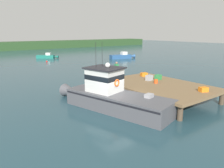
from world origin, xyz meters
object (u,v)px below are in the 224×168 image
main_fishing_boat (111,95)px  crate_single_by_cleat (203,89)px  crate_single_far (144,74)px  deckhand_by_the_boat (117,70)px  mooring_buoy_spare_mooring (47,62)px  crate_stack_mid_dock (149,78)px  moored_boat_far_right (122,56)px  crate_stack_near_edge (158,77)px  bait_bucket (156,81)px  moored_boat_outer_mooring (47,56)px

main_fishing_boat → crate_single_by_cleat: bearing=-34.5°
crate_single_far → deckhand_by_the_boat: bearing=170.4°
deckhand_by_the_boat → mooring_buoy_spare_mooring: deckhand_by_the_boat is taller
crate_stack_mid_dock → moored_boat_far_right: crate_stack_mid_dock is taller
crate_stack_mid_dock → crate_stack_near_edge: 0.94m
crate_single_far → bait_bucket: (-1.37, -2.82, -0.01)m
bait_bucket → main_fishing_boat: bearing=-178.8°
crate_single_far → main_fishing_boat: bearing=-154.9°
crate_single_far → crate_stack_mid_dock: bearing=-121.0°
crate_single_far → crate_stack_near_edge: crate_stack_near_edge is taller
crate_stack_near_edge → moored_boat_far_right: (14.01, 22.22, -0.94)m
moored_boat_far_right → mooring_buoy_spare_mooring: 15.37m
crate_single_far → crate_single_by_cleat: bearing=-95.2°
crate_stack_mid_dock → moored_boat_outer_mooring: crate_stack_mid_dock is taller
bait_bucket → moored_boat_far_right: 27.71m
crate_single_by_cleat → crate_stack_mid_dock: 5.10m
crate_single_far → deckhand_by_the_boat: (-3.06, 0.52, 0.68)m
crate_stack_near_edge → moored_boat_far_right: bearing=57.8°
main_fishing_boat → mooring_buoy_spare_mooring: size_ratio=30.34×
crate_stack_near_edge → deckhand_by_the_boat: 3.89m
crate_stack_mid_dock → moored_boat_outer_mooring: size_ratio=0.15×
crate_single_by_cleat → mooring_buoy_spare_mooring: 30.78m
mooring_buoy_spare_mooring → main_fishing_boat: bearing=-100.9°
crate_stack_near_edge → bait_bucket: crate_stack_near_edge is taller
bait_bucket → moored_boat_far_right: bait_bucket is taller
crate_stack_mid_dock → mooring_buoy_spare_mooring: (0.00, 25.68, -1.27)m
crate_single_far → mooring_buoy_spare_mooring: bearing=92.4°
crate_stack_near_edge → main_fishing_boat: bearing=-170.9°
crate_stack_near_edge → mooring_buoy_spare_mooring: (-0.90, 25.93, -1.26)m
moored_boat_far_right → crate_stack_near_edge: bearing=-122.2°
main_fishing_boat → crate_single_far: (6.21, 2.91, 0.37)m
main_fishing_boat → moored_boat_far_right: (20.12, 23.19, -0.52)m
crate_stack_near_edge → deckhand_by_the_boat: size_ratio=0.37×
crate_stack_mid_dock → crate_stack_near_edge: (0.91, -0.26, -0.01)m
crate_single_far → mooring_buoy_spare_mooring: (-1.00, 24.00, -1.21)m
crate_stack_near_edge → mooring_buoy_spare_mooring: 25.98m
bait_bucket → mooring_buoy_spare_mooring: (0.37, 26.81, -1.21)m
main_fishing_boat → bait_bucket: 4.85m
crate_stack_mid_dock → bait_bucket: bearing=-107.8°
deckhand_by_the_boat → moored_boat_outer_mooring: (4.51, 29.76, -1.66)m
crate_single_by_cleat → mooring_buoy_spare_mooring: (-0.39, 30.76, -1.21)m
crate_stack_near_edge → moored_boat_outer_mooring: crate_stack_near_edge is taller
crate_stack_mid_dock → moored_boat_outer_mooring: (2.46, 31.96, -1.04)m
crate_stack_mid_dock → deckhand_by_the_boat: (-2.05, 2.20, 0.62)m
moored_boat_outer_mooring → crate_stack_mid_dock: bearing=-94.4°
crate_single_by_cleat → deckhand_by_the_boat: deckhand_by_the_boat is taller
crate_single_far → crate_single_by_cleat: (-0.62, -6.76, -0.01)m
moored_boat_outer_mooring → crate_single_by_cleat: bearing=-93.2°
crate_stack_mid_dock → mooring_buoy_spare_mooring: crate_stack_mid_dock is taller
crate_single_by_cleat → bait_bucket: bait_bucket is taller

